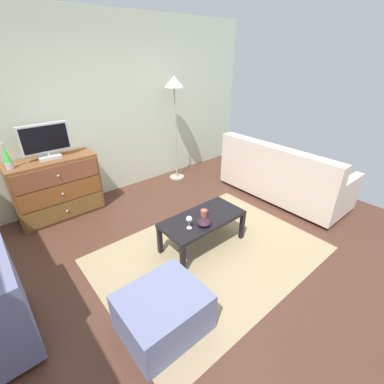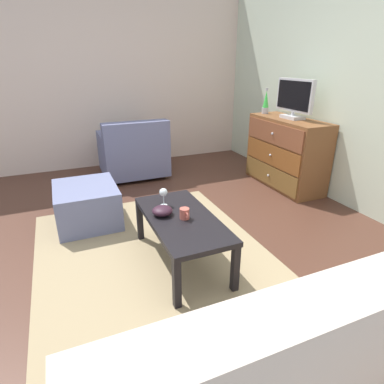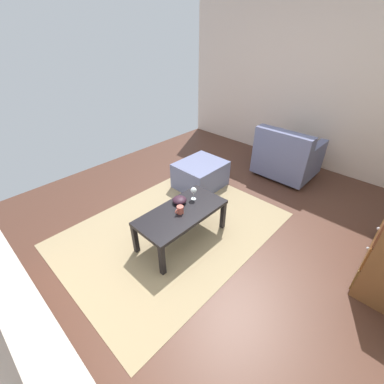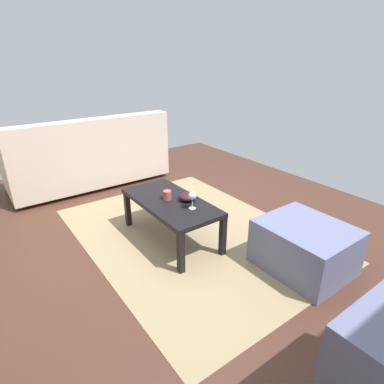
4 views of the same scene
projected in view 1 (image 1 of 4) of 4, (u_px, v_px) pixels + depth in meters
The scene contains 13 objects.
ground_plane at pixel (187, 254), 3.25m from camera, with size 6.00×4.87×0.05m, color #4C2D21.
wall_accent_rear at pixel (97, 111), 4.09m from camera, with size 6.00×0.12×2.73m, color beige.
area_rug at pixel (210, 254), 3.22m from camera, with size 2.60×1.90×0.01m, color #9C8762.
dresser at pixel (58, 188), 3.81m from camera, with size 1.14×0.49×0.88m.
tv at pixel (46, 141), 3.51m from camera, with size 0.62×0.18×0.47m.
lava_lamp at pixel (7, 158), 3.24m from camera, with size 0.09×0.09×0.33m.
coffee_table at pixel (203, 221), 3.21m from camera, with size 1.03×0.50×0.41m.
wine_glass at pixel (189, 219), 2.94m from camera, with size 0.07×0.07×0.16m.
mug at pixel (204, 213), 3.20m from camera, with size 0.11×0.08×0.08m.
bowl_decorative at pixel (204, 222), 3.03m from camera, with size 0.16×0.16×0.07m, color #301825.
couch_large at pixel (281, 177), 4.34m from camera, with size 0.85×2.03×0.93m.
ottoman at pixel (163, 312), 2.27m from camera, with size 0.70×0.60×0.40m, color slate.
standing_lamp at pixel (174, 92), 4.45m from camera, with size 0.32×0.32×1.83m.
Camera 1 is at (-1.57, -1.96, 2.18)m, focal length 24.81 mm.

